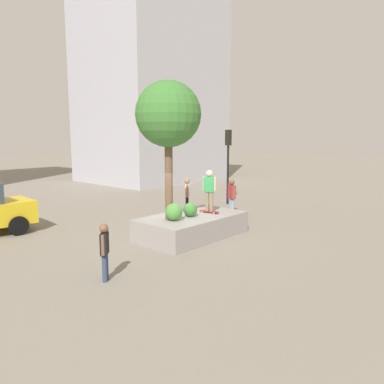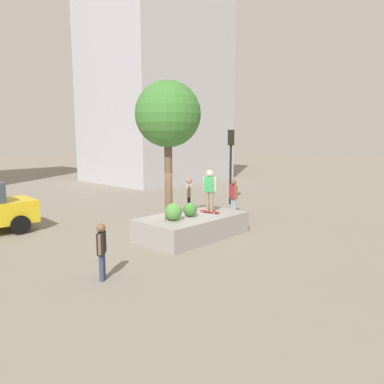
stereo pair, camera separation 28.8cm
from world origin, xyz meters
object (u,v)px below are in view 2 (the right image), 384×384
(plaza_tree, at_px, (168,115))
(skateboard, at_px, (209,211))
(skateboarder, at_px, (210,188))
(bystander_watching, at_px, (233,195))
(planter_ledge, at_px, (192,226))
(pedestrian_crossing, at_px, (189,193))
(passerby_with_bag, at_px, (102,248))
(traffic_light_corner, at_px, (231,153))

(plaza_tree, xyz_separation_m, skateboard, (1.86, -0.34, -3.63))
(plaza_tree, bearing_deg, skateboard, -10.50)
(skateboarder, bearing_deg, bystander_watching, 21.77)
(planter_ledge, height_order, bystander_watching, bystander_watching)
(pedestrian_crossing, bearing_deg, passerby_with_bag, -151.32)
(skateboarder, bearing_deg, pedestrian_crossing, 55.15)
(traffic_light_corner, xyz_separation_m, bystander_watching, (-2.37, -1.99, -1.82))
(passerby_with_bag, distance_m, pedestrian_crossing, 9.01)
(planter_ledge, xyz_separation_m, plaza_tree, (-1.04, 0.18, 4.10))
(planter_ledge, relative_size, pedestrian_crossing, 2.39)
(planter_ledge, xyz_separation_m, passerby_with_bag, (-4.81, -1.23, 0.48))
(passerby_with_bag, bearing_deg, skateboarder, 10.68)
(skateboard, distance_m, traffic_light_corner, 6.89)
(skateboarder, bearing_deg, traffic_light_corner, 30.17)
(passerby_with_bag, bearing_deg, bystander_watching, 14.95)
(skateboarder, height_order, bystander_watching, skateboarder)
(planter_ledge, relative_size, skateboard, 5.02)
(plaza_tree, bearing_deg, planter_ledge, -9.75)
(passerby_with_bag, bearing_deg, skateboard, 10.68)
(passerby_with_bag, distance_m, bystander_watching, 9.29)
(bystander_watching, relative_size, pedestrian_crossing, 1.00)
(plaza_tree, bearing_deg, skateboarder, -10.50)
(skateboarder, relative_size, bystander_watching, 0.92)
(planter_ledge, xyz_separation_m, skateboard, (0.82, -0.17, 0.47))
(pedestrian_crossing, bearing_deg, planter_ledge, -134.97)
(bystander_watching, bearing_deg, plaza_tree, -169.22)
(plaza_tree, height_order, bystander_watching, plaza_tree)
(plaza_tree, height_order, skateboard, plaza_tree)
(traffic_light_corner, height_order, pedestrian_crossing, traffic_light_corner)
(skateboard, bearing_deg, traffic_light_corner, 30.17)
(traffic_light_corner, xyz_separation_m, passerby_with_bag, (-11.34, -4.38, -1.94))
(skateboarder, xyz_separation_m, traffic_light_corner, (5.71, 3.32, 1.02))
(plaza_tree, distance_m, skateboarder, 3.29)
(planter_ledge, relative_size, plaza_tree, 0.85)
(planter_ledge, distance_m, pedestrian_crossing, 4.41)
(plaza_tree, xyz_separation_m, traffic_light_corner, (7.57, 2.98, -1.68))
(traffic_light_corner, distance_m, pedestrian_crossing, 3.90)
(plaza_tree, relative_size, passerby_with_bag, 3.16)
(planter_ledge, relative_size, traffic_light_corner, 1.01)
(passerby_with_bag, bearing_deg, plaza_tree, 20.44)
(traffic_light_corner, bearing_deg, skateboarder, -149.83)
(skateboarder, xyz_separation_m, pedestrian_crossing, (2.27, 3.26, -0.81))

